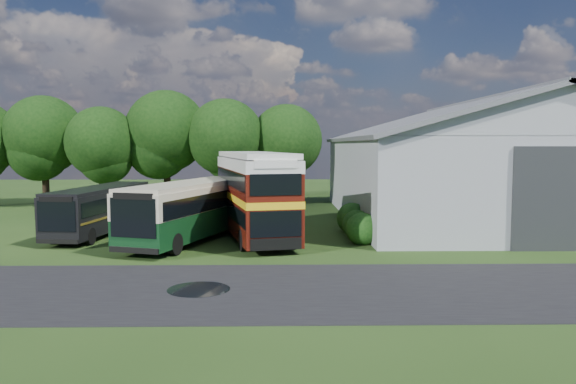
{
  "coord_description": "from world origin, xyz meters",
  "views": [
    {
      "loc": [
        1.27,
        -22.31,
        5.06
      ],
      "look_at": [
        1.83,
        8.0,
        2.51
      ],
      "focal_mm": 35.0,
      "sensor_mm": 36.0,
      "label": 1
    }
  ],
  "objects_px": {
    "storage_shed": "(477,158)",
    "bus_green_single": "(192,209)",
    "bus_dark_single": "(101,209)",
    "bus_maroon_double": "(255,196)"
  },
  "relations": [
    {
      "from": "bus_green_single",
      "to": "bus_dark_single",
      "type": "height_order",
      "value": "bus_green_single"
    },
    {
      "from": "bus_maroon_double",
      "to": "bus_dark_single",
      "type": "relative_size",
      "value": 1.12
    },
    {
      "from": "storage_shed",
      "to": "bus_green_single",
      "type": "bearing_deg",
      "value": -154.79
    },
    {
      "from": "bus_green_single",
      "to": "storage_shed",
      "type": "bearing_deg",
      "value": 43.41
    },
    {
      "from": "storage_shed",
      "to": "bus_maroon_double",
      "type": "xyz_separation_m",
      "value": [
        -14.98,
        -8.02,
        -1.84
      ]
    },
    {
      "from": "bus_green_single",
      "to": "bus_dark_single",
      "type": "distance_m",
      "value": 5.92
    },
    {
      "from": "storage_shed",
      "to": "bus_dark_single",
      "type": "relative_size",
      "value": 2.49
    },
    {
      "from": "bus_maroon_double",
      "to": "bus_dark_single",
      "type": "height_order",
      "value": "bus_maroon_double"
    },
    {
      "from": "bus_dark_single",
      "to": "storage_shed",
      "type": "bearing_deg",
      "value": 22.39
    },
    {
      "from": "storage_shed",
      "to": "bus_green_single",
      "type": "distance_m",
      "value": 20.37
    }
  ]
}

